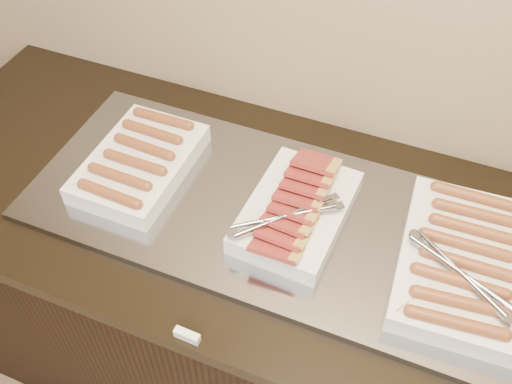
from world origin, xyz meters
The scene contains 6 objects.
counter centered at (0.00, 2.13, 0.45)m, with size 2.06×0.76×0.90m.
warming_tray centered at (-0.03, 2.13, 0.91)m, with size 1.20×0.50×0.02m, color gray.
dish_left centered at (-0.39, 2.13, 0.95)m, with size 0.23×0.34×0.07m.
dish_center centered at (0.02, 2.13, 0.95)m, with size 0.24×0.34×0.09m.
dish_right centered at (0.39, 2.13, 0.95)m, with size 0.29×0.41×0.08m.
label_holder centered at (-0.08, 1.77, 0.91)m, with size 0.05×0.02×0.02m, color white.
Camera 1 is at (0.25, 1.32, 1.95)m, focal length 40.00 mm.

